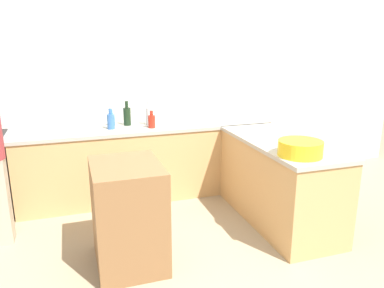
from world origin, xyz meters
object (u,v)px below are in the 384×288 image
at_px(hot_sauce_bottle, 152,121).
at_px(vinegar_bottle_clear, 149,116).
at_px(wine_bottle_dark, 127,116).
at_px(dish_soap_bottle, 111,119).
at_px(mixing_bowl, 300,148).
at_px(island_table, 128,215).
at_px(water_bottle_blue, 111,121).

bearing_deg(hot_sauce_bottle, vinegar_bottle_clear, 87.47).
distance_m(wine_bottle_dark, dish_soap_bottle, 0.19).
bearing_deg(vinegar_bottle_clear, dish_soap_bottle, 165.32).
distance_m(mixing_bowl, wine_bottle_dark, 2.17).
xyz_separation_m(wine_bottle_dark, vinegar_bottle_clear, (0.26, -0.07, -0.00)).
height_order(island_table, hot_sauce_bottle, hot_sauce_bottle).
relative_size(vinegar_bottle_clear, water_bottle_blue, 1.21).
height_order(dish_soap_bottle, vinegar_bottle_clear, vinegar_bottle_clear).
bearing_deg(wine_bottle_dark, hot_sauce_bottle, -42.43).
relative_size(island_table, wine_bottle_dark, 3.07).
height_order(hot_sauce_bottle, dish_soap_bottle, hot_sauce_bottle).
height_order(island_table, mixing_bowl, mixing_bowl).
height_order(mixing_bowl, water_bottle_blue, water_bottle_blue).
xyz_separation_m(wine_bottle_dark, dish_soap_bottle, (-0.18, 0.05, -0.04)).
distance_m(dish_soap_bottle, vinegar_bottle_clear, 0.46).
xyz_separation_m(mixing_bowl, vinegar_bottle_clear, (-1.01, 1.69, 0.05)).
relative_size(hot_sauce_bottle, dish_soap_bottle, 1.04).
height_order(hot_sauce_bottle, vinegar_bottle_clear, vinegar_bottle_clear).
bearing_deg(dish_soap_bottle, hot_sauce_bottle, -32.74).
relative_size(mixing_bowl, wine_bottle_dark, 1.34).
bearing_deg(island_table, wine_bottle_dark, 80.72).
bearing_deg(water_bottle_blue, dish_soap_bottle, 81.46).
distance_m(island_table, dish_soap_bottle, 1.68).
xyz_separation_m(island_table, dish_soap_bottle, (0.07, 1.60, 0.52)).
bearing_deg(mixing_bowl, wine_bottle_dark, 126.00).
bearing_deg(hot_sauce_bottle, mixing_bowl, -56.15).
bearing_deg(vinegar_bottle_clear, island_table, -109.12).
height_order(island_table, vinegar_bottle_clear, vinegar_bottle_clear).
xyz_separation_m(hot_sauce_bottle, dish_soap_bottle, (-0.44, 0.28, -0.00)).
relative_size(mixing_bowl, hot_sauce_bottle, 1.94).
height_order(hot_sauce_bottle, water_bottle_blue, water_bottle_blue).
bearing_deg(vinegar_bottle_clear, water_bottle_blue, -170.65).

